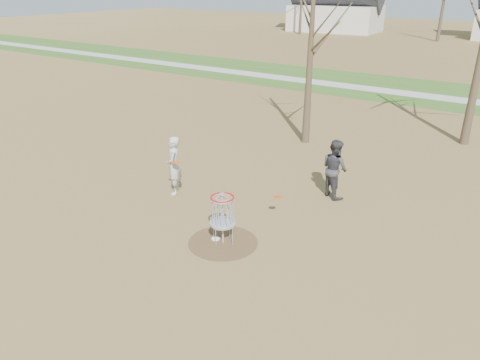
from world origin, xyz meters
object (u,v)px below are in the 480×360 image
Objects in this scene: disc_grounded at (216,239)px; player_standing at (174,165)px; player_throwing at (335,168)px; disc_golf_basket at (223,211)px.

player_standing is at bearing 150.44° from disc_grounded.
player_throwing is 1.36× the size of disc_golf_basket.
player_throwing is at bearing 74.98° from disc_golf_basket.
player_standing is 1.01× the size of player_throwing.
player_standing is 1.37× the size of disc_golf_basket.
player_throwing reaches higher than disc_golf_basket.
disc_grounded is at bearing 25.64° from player_standing.
player_standing is 4.96m from player_throwing.
player_throwing is 8.34× the size of disc_grounded.
player_throwing reaches higher than disc_grounded.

